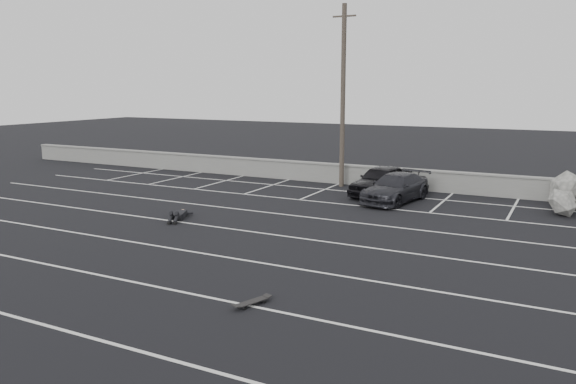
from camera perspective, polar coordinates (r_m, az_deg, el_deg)
The scene contains 8 objects.
ground at distance 17.35m, azimuth -6.02°, elevation -6.66°, with size 120.00×120.00×0.00m, color black.
seawall at distance 29.65m, azimuth 8.91°, elevation 1.61°, with size 50.00×0.45×1.06m.
stall_lines at distance 21.07m, azimuth 0.36°, elevation -3.47°, with size 36.00×20.05×0.01m.
car_left at distance 27.24m, azimuth 9.43°, elevation 1.16°, with size 1.70×4.22×1.44m, color black.
car_right at distance 25.88m, azimuth 10.87°, elevation 0.42°, with size 1.77×4.36×1.27m, color black.
utility_pole at distance 29.08m, azimuth 5.60°, elevation 9.65°, with size 1.23×0.25×9.20m.
person at distance 22.77m, azimuth -10.94°, elevation -2.00°, with size 1.75×2.50×0.47m, color black, non-canonical shape.
skateboard at distance 13.67m, azimuth -3.67°, elevation -11.10°, with size 0.52×0.91×0.11m.
Camera 1 is at (9.13, -13.83, 5.15)m, focal length 35.00 mm.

